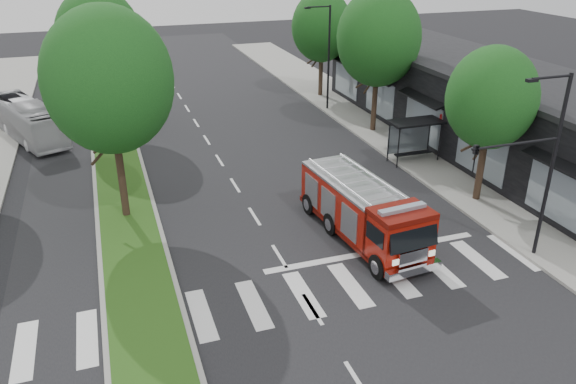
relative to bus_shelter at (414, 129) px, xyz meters
name	(u,v)px	position (x,y,z in m)	size (l,w,h in m)	color
ground	(279,256)	(-11.20, -8.15, -2.04)	(140.00, 140.00, 0.00)	black
sidewalk_right	(414,147)	(1.30, 1.85, -1.96)	(5.00, 80.00, 0.15)	gray
median	(114,139)	(-17.20, 9.85, -1.96)	(3.00, 50.00, 0.15)	gray
storefront_row	(478,105)	(5.80, 1.85, 0.46)	(8.00, 30.00, 5.00)	black
bus_shelter	(414,129)	(0.00, 0.00, 0.00)	(3.20, 1.60, 2.61)	black
tree_right_near	(491,98)	(0.30, -6.15, 3.47)	(4.40, 4.40, 8.05)	black
tree_right_mid	(379,38)	(0.30, 5.85, 4.45)	(5.60, 5.60, 9.72)	black
tree_right_far	(322,27)	(0.30, 15.85, 3.80)	(5.00, 5.00, 8.73)	black
tree_median_near	(109,81)	(-17.20, -2.15, 4.77)	(5.80, 5.80, 10.16)	black
tree_median_far	(99,38)	(-17.20, 11.85, 4.45)	(5.60, 5.60, 9.72)	black
streetlight_right_near	(536,158)	(-1.59, -11.65, 2.63)	(4.08, 0.22, 8.00)	black
streetlight_right_far	(327,53)	(-0.85, 11.85, 2.44)	(2.11, 0.20, 8.00)	black
fire_engine	(362,211)	(-7.11, -7.75, -0.66)	(3.23, 8.47, 2.87)	#5A0B04
city_bus	(28,120)	(-22.53, 12.04, -0.74)	(2.19, 9.36, 2.61)	#B1B1B6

